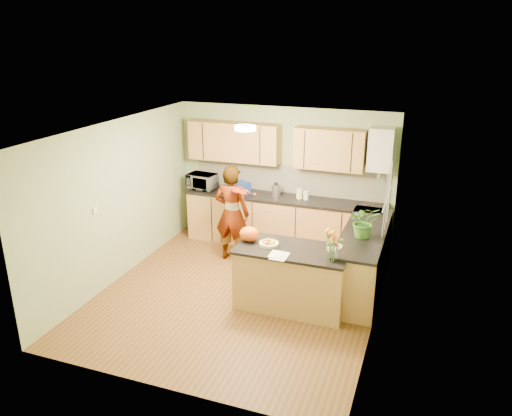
% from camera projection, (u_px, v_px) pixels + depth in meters
% --- Properties ---
extents(floor, '(4.50, 4.50, 0.00)m').
position_uv_depth(floor, '(239.00, 294.00, 7.52)').
color(floor, brown).
rests_on(floor, ground).
extents(ceiling, '(4.00, 4.50, 0.02)m').
position_uv_depth(ceiling, '(237.00, 129.00, 6.69)').
color(ceiling, silver).
rests_on(ceiling, wall_back).
extents(wall_back, '(4.00, 0.02, 2.50)m').
position_uv_depth(wall_back, '(284.00, 176.00, 9.10)').
color(wall_back, '#87A072').
rests_on(wall_back, floor).
extents(wall_front, '(4.00, 0.02, 2.50)m').
position_uv_depth(wall_front, '(157.00, 288.00, 5.11)').
color(wall_front, '#87A072').
rests_on(wall_front, floor).
extents(wall_left, '(0.02, 4.50, 2.50)m').
position_uv_depth(wall_left, '(119.00, 201.00, 7.75)').
color(wall_left, '#87A072').
rests_on(wall_left, floor).
extents(wall_right, '(0.02, 4.50, 2.50)m').
position_uv_depth(wall_right, '(381.00, 234.00, 6.47)').
color(wall_right, '#87A072').
rests_on(wall_right, floor).
extents(back_counter, '(3.64, 0.62, 0.94)m').
position_uv_depth(back_counter, '(284.00, 222.00, 9.06)').
color(back_counter, '#AD8745').
rests_on(back_counter, floor).
extents(right_counter, '(0.62, 2.24, 0.94)m').
position_uv_depth(right_counter, '(363.00, 259.00, 7.57)').
color(right_counter, '#AD8745').
rests_on(right_counter, floor).
extents(splashback, '(3.60, 0.02, 0.52)m').
position_uv_depth(splashback, '(289.00, 179.00, 9.07)').
color(splashback, white).
rests_on(splashback, back_counter).
extents(upper_cabinets, '(3.20, 0.34, 0.70)m').
position_uv_depth(upper_cabinets, '(272.00, 145.00, 8.81)').
color(upper_cabinets, '#AD8745').
rests_on(upper_cabinets, wall_back).
extents(boiler, '(0.40, 0.30, 0.86)m').
position_uv_depth(boiler, '(381.00, 150.00, 8.20)').
color(boiler, silver).
rests_on(boiler, wall_back).
extents(window_right, '(0.01, 1.30, 1.05)m').
position_uv_depth(window_right, '(388.00, 199.00, 6.90)').
color(window_right, silver).
rests_on(window_right, wall_right).
extents(light_switch, '(0.02, 0.09, 0.09)m').
position_uv_depth(light_switch, '(95.00, 210.00, 7.19)').
color(light_switch, silver).
rests_on(light_switch, wall_left).
extents(ceiling_lamp, '(0.30, 0.30, 0.07)m').
position_uv_depth(ceiling_lamp, '(245.00, 128.00, 6.97)').
color(ceiling_lamp, '#FFEABF').
rests_on(ceiling_lamp, ceiling).
extents(peninsula_island, '(1.57, 0.80, 0.90)m').
position_uv_depth(peninsula_island, '(292.00, 277.00, 7.05)').
color(peninsula_island, '#AD8745').
rests_on(peninsula_island, floor).
extents(fruit_dish, '(0.27, 0.27, 0.10)m').
position_uv_depth(fruit_dish, '(269.00, 243.00, 7.00)').
color(fruit_dish, beige).
rests_on(fruit_dish, peninsula_island).
extents(orange_bowl, '(0.21, 0.21, 0.12)m').
position_uv_depth(orange_bowl, '(335.00, 246.00, 6.84)').
color(orange_bowl, beige).
rests_on(orange_bowl, peninsula_island).
extents(flower_vase, '(0.27, 0.27, 0.49)m').
position_uv_depth(flower_vase, '(334.00, 237.00, 6.44)').
color(flower_vase, silver).
rests_on(flower_vase, peninsula_island).
extents(orange_bag, '(0.32, 0.28, 0.21)m').
position_uv_depth(orange_bag, '(249.00, 234.00, 7.12)').
color(orange_bag, '#E65413').
rests_on(orange_bag, peninsula_island).
extents(papers, '(0.22, 0.30, 0.01)m').
position_uv_depth(papers, '(279.00, 256.00, 6.66)').
color(papers, white).
rests_on(papers, peninsula_island).
extents(violinist, '(0.62, 0.41, 1.68)m').
position_uv_depth(violinist, '(232.00, 214.00, 8.40)').
color(violinist, tan).
rests_on(violinist, floor).
extents(violin, '(0.70, 0.60, 0.17)m').
position_uv_depth(violin, '(238.00, 190.00, 7.97)').
color(violin, '#4B1204').
rests_on(violin, violinist).
extents(microwave, '(0.56, 0.41, 0.29)m').
position_uv_depth(microwave, '(202.00, 181.00, 9.35)').
color(microwave, silver).
rests_on(microwave, back_counter).
extents(blue_box, '(0.32, 0.29, 0.21)m').
position_uv_depth(blue_box, '(242.00, 188.00, 9.09)').
color(blue_box, navy).
rests_on(blue_box, back_counter).
extents(kettle, '(0.16, 0.16, 0.30)m').
position_uv_depth(kettle, '(276.00, 190.00, 8.92)').
color(kettle, silver).
rests_on(kettle, back_counter).
extents(jar_cream, '(0.14, 0.14, 0.18)m').
position_uv_depth(jar_cream, '(300.00, 194.00, 8.82)').
color(jar_cream, beige).
rests_on(jar_cream, back_counter).
extents(jar_white, '(0.12, 0.12, 0.15)m').
position_uv_depth(jar_white, '(306.00, 195.00, 8.76)').
color(jar_white, silver).
rests_on(jar_white, back_counter).
extents(potted_plant, '(0.54, 0.51, 0.48)m').
position_uv_depth(potted_plant, '(364.00, 222.00, 7.10)').
color(potted_plant, '#3D7B29').
rests_on(potted_plant, right_counter).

